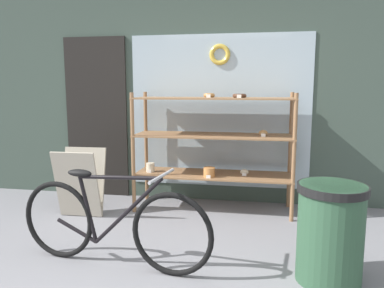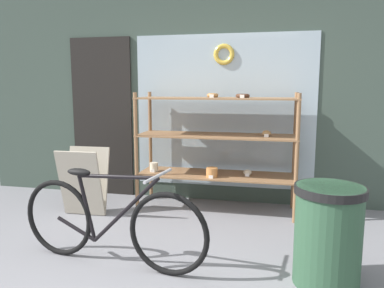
# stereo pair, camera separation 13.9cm
# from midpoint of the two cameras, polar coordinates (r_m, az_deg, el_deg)

# --- Properties ---
(storefront_facade) EXTENTS (6.27, 0.13, 3.41)m
(storefront_facade) POSITION_cam_midpoint_polar(r_m,az_deg,el_deg) (4.79, 0.63, 11.17)
(storefront_facade) COLOR #3D4C42
(storefront_facade) RESTS_ON ground_plane
(display_case) EXTENTS (1.84, 0.55, 1.40)m
(display_case) POSITION_cam_midpoint_polar(r_m,az_deg,el_deg) (4.38, 2.34, 0.70)
(display_case) COLOR #8E6642
(display_case) RESTS_ON ground_plane
(bicycle) EXTENTS (1.70, 0.46, 0.80)m
(bicycle) POSITION_cam_midpoint_polar(r_m,az_deg,el_deg) (3.18, -13.45, -11.72)
(bicycle) COLOR black
(bicycle) RESTS_ON ground_plane
(sandwich_board) EXTENTS (0.50, 0.39, 0.76)m
(sandwich_board) POSITION_cam_midpoint_polar(r_m,az_deg,el_deg) (4.43, -17.52, -5.68)
(sandwich_board) COLOR #B2A893
(sandwich_board) RESTS_ON ground_plane
(trash_bin) EXTENTS (0.51, 0.51, 0.75)m
(trash_bin) POSITION_cam_midpoint_polar(r_m,az_deg,el_deg) (3.02, 19.07, -12.25)
(trash_bin) COLOR #2D5138
(trash_bin) RESTS_ON ground_plane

